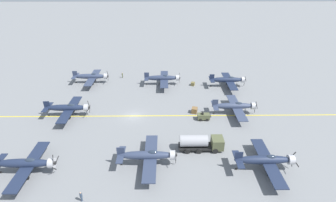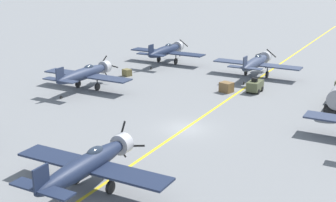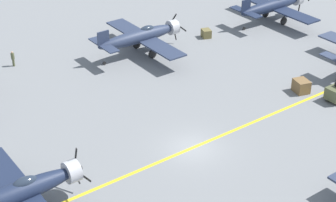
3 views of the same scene
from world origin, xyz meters
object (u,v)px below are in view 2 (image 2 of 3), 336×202
Objects in this scene: airplane_far_center at (256,63)px; tow_tractor at (255,86)px; airplane_far_left at (166,51)px; supply_crate_mid_lane at (127,73)px; supply_crate_by_tanker at (226,87)px; airplane_near_center at (89,164)px; airplane_mid_left at (85,74)px.

airplane_far_center reaches higher than tow_tractor.
supply_crate_mid_lane is at bearing -80.26° from airplane_far_left.
supply_crate_by_tanker is 1.29× the size of supply_crate_mid_lane.
airplane_near_center is 36.95m from airplane_far_center.
supply_crate_by_tanker is (15.64, 7.23, -1.41)m from airplane_mid_left.
airplane_far_left is (-15.22, 38.59, 0.00)m from airplane_near_center.
airplane_mid_left is 17.29m from supply_crate_by_tanker.
airplane_near_center is 10.74× the size of supply_crate_mid_lane.
airplane_mid_left is (-16.72, 20.80, 0.00)m from airplane_near_center.
airplane_far_center is 1.00× the size of airplane_far_left.
supply_crate_by_tanker is at bearing 26.09° from airplane_mid_left.
airplane_near_center is 1.00× the size of airplane_mid_left.
airplane_far_center and airplane_far_left have the same top height.
airplane_far_center is 14.90m from airplane_far_left.
airplane_far_center is 4.62× the size of tow_tractor.
airplane_far_left is at bearing 113.11° from airplane_near_center.
airplane_mid_left is 4.62× the size of tow_tractor.
supply_crate_mid_lane is (-15.07, 1.08, -0.14)m from supply_crate_by_tanker.
supply_crate_by_tanker is at bearing -4.10° from supply_crate_mid_lane.
airplane_far_center is 7.72m from tow_tractor.
airplane_far_left is at bearing 86.45° from airplane_mid_left.
airplane_mid_left is 1.00× the size of airplane_far_left.
tow_tractor is at bearing -12.05° from airplane_far_left.
airplane_mid_left is at bearing -154.48° from tow_tractor.
tow_tractor is (2.33, -7.25, -1.22)m from airplane_far_center.
supply_crate_by_tanker is (-3.00, -1.66, -0.19)m from tow_tractor.
airplane_mid_left is at bearing 130.38° from airplane_near_center.
supply_crate_mid_lane is at bearing 87.37° from airplane_mid_left.
supply_crate_mid_lane is (-18.08, -0.59, -0.33)m from tow_tractor.
airplane_near_center is 33.33m from supply_crate_mid_lane.
airplane_near_center reaches higher than airplane_far_center.
supply_crate_mid_lane is at bearing 175.90° from supply_crate_by_tanker.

